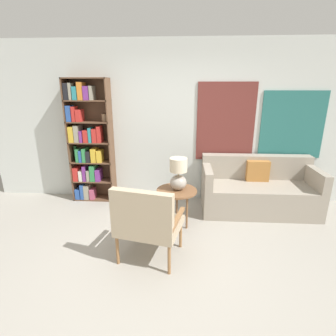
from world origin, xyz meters
TOP-DOWN VIEW (x-y plane):
  - ground_plane at (0.00, 0.00)m, footprint 14.00×14.00m
  - wall_back at (0.06, 2.03)m, footprint 6.40×0.08m
  - bookshelf at (-1.40, 1.84)m, footprint 0.72×0.30m
  - armchair at (-0.15, 0.12)m, footprint 0.81×0.74m
  - couch at (1.47, 1.59)m, footprint 1.80×0.83m
  - side_table at (0.16, 0.98)m, footprint 0.58×0.58m
  - table_lamp at (0.18, 1.00)m, footprint 0.24×0.24m

SIDE VIEW (x-z plane):
  - ground_plane at x=0.00m, z-range 0.00..0.00m
  - couch at x=1.47m, z-range -0.10..0.76m
  - side_table at x=0.16m, z-range 0.23..0.78m
  - armchair at x=-0.15m, z-range 0.07..1.00m
  - table_lamp at x=0.18m, z-range 0.56..1.02m
  - bookshelf at x=-1.40m, z-range -0.03..2.07m
  - wall_back at x=0.06m, z-range 0.00..2.70m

